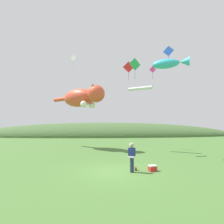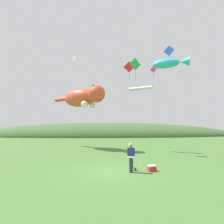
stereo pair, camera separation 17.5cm
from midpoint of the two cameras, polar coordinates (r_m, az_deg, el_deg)
The scene contains 13 objects.
ground_plane at distance 11.48m, azimuth 1.38°, elevation -18.79°, with size 120.00×120.00×0.00m, color #477033.
distant_hill_ridge at distance 43.04m, azimuth -1.51°, elevation -7.77°, with size 63.56×13.87×6.44m.
festival_attendant at distance 11.10m, azimuth 6.71°, elevation -14.23°, with size 0.49×0.43×1.77m.
kite_spool at distance 11.74m, azimuth 7.99°, elevation -17.79°, with size 0.12×0.25×0.25m.
picnic_cooler at distance 11.74m, azimuth 13.33°, elevation -17.44°, with size 0.56×0.46×0.36m.
kite_giant_cat at distance 21.29m, azimuth -9.30°, elevation 4.68°, with size 6.96×6.04×2.60m.
kite_fish_windsock at distance 16.94m, azimuth 18.66°, elevation 14.90°, with size 3.23×2.06×0.97m.
kite_tube_streamer at distance 19.79m, azimuth 9.61°, elevation 7.64°, with size 2.56×1.73×0.44m.
kite_diamond_green at distance 18.57m, azimuth 7.87°, elevation 15.20°, with size 1.25×0.48×2.23m.
kite_diamond_blue at distance 19.60m, azimuth 18.35°, elevation 18.40°, with size 0.92×0.60×1.99m.
kite_diamond_pink at distance 26.06m, azimuth 13.57°, elevation 13.30°, with size 0.90×0.32×1.84m.
kite_diamond_red at distance 22.75m, azimuth 5.85°, elevation 14.39°, with size 1.43×0.15×2.34m.
kite_diamond_white at distance 23.05m, azimuth -12.07°, elevation 16.75°, with size 0.75×0.44×1.76m.
Camera 2 is at (-0.66, -11.07, 2.96)m, focal length 28.00 mm.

